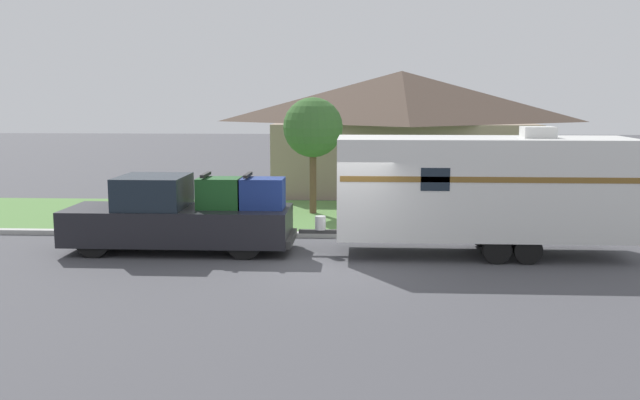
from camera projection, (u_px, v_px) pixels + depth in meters
name	position (u px, v px, depth m)	size (l,w,h in m)	color
ground_plane	(341.00, 268.00, 17.04)	(120.00, 120.00, 0.00)	#47474C
curb_strip	(345.00, 235.00, 20.73)	(80.00, 0.30, 0.14)	#ADADA8
lawn_strip	(347.00, 216.00, 24.35)	(80.00, 7.00, 0.03)	#568442
house_across_street	(401.00, 128.00, 31.18)	(11.49, 7.89, 5.16)	gray
pickup_truck	(181.00, 217.00, 18.82)	(6.00, 2.07, 2.08)	black
travel_trailer	(483.00, 187.00, 18.26)	(8.46, 2.30, 3.32)	black
mailbox	(608.00, 201.00, 20.86)	(0.48, 0.20, 1.34)	brown
tree_in_yard	(313.00, 128.00, 24.46)	(2.06, 2.06, 4.05)	brown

